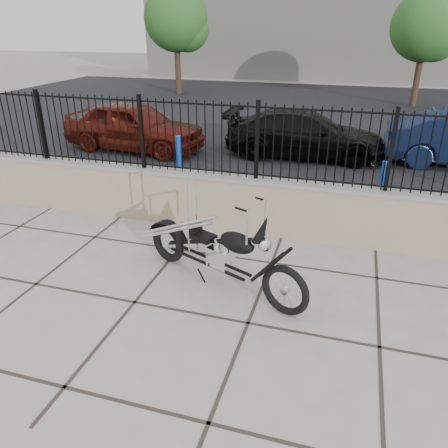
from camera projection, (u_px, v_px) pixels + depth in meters
ground_plane at (135, 302)px, 5.61m from camera, size 90.00×90.00×0.00m
parking_lot at (288, 117)px, 16.48m from camera, size 30.00×30.00×0.00m
retaining_wall at (199, 199)px, 7.58m from camera, size 14.00×0.36×0.96m
iron_fence at (197, 137)px, 7.13m from camera, size 14.00×0.08×1.20m
background_building at (327, 9)px, 26.97m from camera, size 22.00×6.00×8.00m
chopper_motorcycle at (217, 233)px, 5.70m from camera, size 2.52×1.42×1.53m
car_red at (134, 126)px, 12.00m from camera, size 4.04×1.93×1.33m
car_black at (305, 134)px, 11.41m from camera, size 4.22×1.83×1.21m
bollard_a at (179, 161)px, 9.42m from camera, size 0.16×0.16×1.09m
bollard_b at (382, 183)px, 8.50m from camera, size 0.12×0.12×0.86m
tree_left at (176, 15)px, 20.55m from camera, size 3.00×3.00×5.07m
tree_right at (427, 22)px, 17.28m from camera, size 2.76×2.76×4.65m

